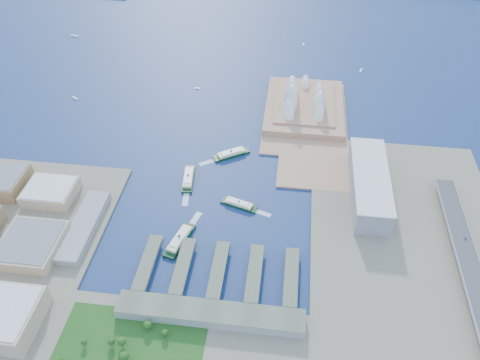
# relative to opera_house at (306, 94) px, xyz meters

# --- Properties ---
(ground) EXTENTS (3000.00, 3000.00, 0.00)m
(ground) POSITION_rel_opera_house_xyz_m (-105.00, -280.00, -32.00)
(ground) COLOR #10224D
(ground) RESTS_ON ground
(east_land) EXTENTS (240.00, 500.00, 3.00)m
(east_land) POSITION_rel_opera_house_xyz_m (135.00, -330.00, -30.50)
(east_land) COLOR #79705D
(east_land) RESTS_ON ground
(peninsula) EXTENTS (135.00, 220.00, 3.00)m
(peninsula) POSITION_rel_opera_house_xyz_m (2.50, -20.00, -30.50)
(peninsula) COLOR tan
(peninsula) RESTS_ON ground
(opera_house) EXTENTS (134.00, 180.00, 58.00)m
(opera_house) POSITION_rel_opera_house_xyz_m (0.00, 0.00, 0.00)
(opera_house) COLOR white
(opera_house) RESTS_ON peninsula
(toaster_building) EXTENTS (45.00, 155.00, 35.00)m
(toaster_building) POSITION_rel_opera_house_xyz_m (90.00, -200.00, -11.50)
(toaster_building) COLOR gray
(toaster_building) RESTS_ON east_land
(expressway) EXTENTS (26.00, 340.00, 11.85)m
(expressway) POSITION_rel_opera_house_xyz_m (195.00, -340.00, -23.07)
(expressway) COLOR gray
(expressway) RESTS_ON east_land
(west_buildings) EXTENTS (200.00, 280.00, 27.00)m
(west_buildings) POSITION_rel_opera_house_xyz_m (-355.00, -350.00, -15.50)
(west_buildings) COLOR #937349
(west_buildings) RESTS_ON west_land
(ferry_wharves) EXTENTS (184.00, 90.00, 9.30)m
(ferry_wharves) POSITION_rel_opera_house_xyz_m (-91.00, -355.00, -27.35)
(ferry_wharves) COLOR #515A44
(ferry_wharves) RESTS_ON ground
(terminal_building) EXTENTS (200.00, 28.00, 12.00)m
(terminal_building) POSITION_rel_opera_house_xyz_m (-90.00, -415.00, -23.00)
(terminal_building) COLOR gray
(terminal_building) RESTS_ON south_land
(park) EXTENTS (150.00, 110.00, 16.00)m
(park) POSITION_rel_opera_house_xyz_m (-165.00, -470.00, -21.00)
(park) COLOR #194714
(park) RESTS_ON south_land
(ferry_a) EXTENTS (20.74, 58.24, 10.77)m
(ferry_a) POSITION_rel_opera_house_xyz_m (-159.34, -199.01, -26.61)
(ferry_a) COLOR black
(ferry_a) RESTS_ON ground
(ferry_b) EXTENTS (55.01, 41.84, 10.59)m
(ferry_b) POSITION_rel_opera_house_xyz_m (-106.48, -136.25, -26.71)
(ferry_b) COLOR black
(ferry_b) RESTS_ON ground
(ferry_c) EXTENTS (30.77, 61.27, 11.23)m
(ferry_c) POSITION_rel_opera_house_xyz_m (-146.32, -313.21, -26.38)
(ferry_c) COLOR black
(ferry_c) RESTS_ON ground
(ferry_d) EXTENTS (51.11, 26.75, 9.38)m
(ferry_d) POSITION_rel_opera_house_xyz_m (-81.59, -241.47, -27.31)
(ferry_d) COLOR black
(ferry_d) RESTS_ON ground
(boat_a) EXTENTS (12.93, 10.53, 2.60)m
(boat_a) POSITION_rel_opera_house_xyz_m (-402.91, -12.26, -30.70)
(boat_a) COLOR white
(boat_a) RESTS_ON ground
(boat_b) EXTENTS (9.50, 4.00, 2.50)m
(boat_b) POSITION_rel_opera_house_xyz_m (-194.38, 47.45, -30.75)
(boat_b) COLOR white
(boat_b) RESTS_ON ground
(boat_c) EXTENTS (7.59, 14.18, 3.06)m
(boat_c) POSITION_rel_opera_house_xyz_m (105.77, 151.55, -30.47)
(boat_c) COLOR white
(boat_c) RESTS_ON ground
(boat_d) EXTENTS (18.76, 6.62, 3.10)m
(boat_d) POSITION_rel_opera_house_xyz_m (-501.26, 228.96, -30.45)
(boat_d) COLOR white
(boat_d) RESTS_ON ground
(boat_e) EXTENTS (3.77, 11.55, 2.83)m
(boat_e) POSITION_rel_opera_house_xyz_m (-6.90, 250.19, -30.59)
(boat_e) COLOR white
(boat_e) RESTS_ON ground
(car_c) EXTENTS (1.72, 4.23, 1.23)m
(car_c) POSITION_rel_opera_house_xyz_m (199.00, -278.69, -16.54)
(car_c) COLOR slate
(car_c) RESTS_ON expressway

